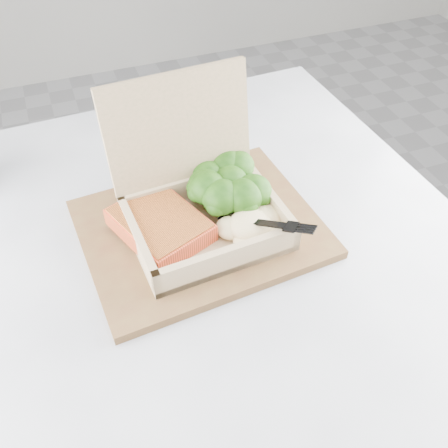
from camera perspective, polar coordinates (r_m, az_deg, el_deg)
name	(u,v)px	position (r m, az deg, el deg)	size (l,w,h in m)	color
floor	(279,445)	(1.33, 6.35, -23.84)	(4.00, 4.00, 0.00)	#9B9BA0
cafe_table	(192,329)	(0.83, -3.62, -11.89)	(0.83, 0.83, 0.73)	black
serving_tray	(200,229)	(0.70, -2.73, -0.53)	(0.32, 0.26, 0.01)	brown
takeout_container	(198,195)	(0.67, -3.03, 3.35)	(0.21, 0.20, 0.19)	tan
salmon_fillet	(160,225)	(0.67, -7.32, -0.12)	(0.10, 0.13, 0.03)	#FC4F31
broccoli_pile	(230,187)	(0.71, 0.74, 4.26)	(0.12, 0.12, 0.04)	#326A17
mashed_potatoes	(251,225)	(0.66, 3.05, -0.12)	(0.09, 0.08, 0.03)	#F6E29F
plastic_fork	(239,217)	(0.65, 1.73, 0.83)	(0.10, 0.11, 0.03)	black
receipt	(166,153)	(0.85, -6.60, 8.07)	(0.07, 0.13, 0.00)	silver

